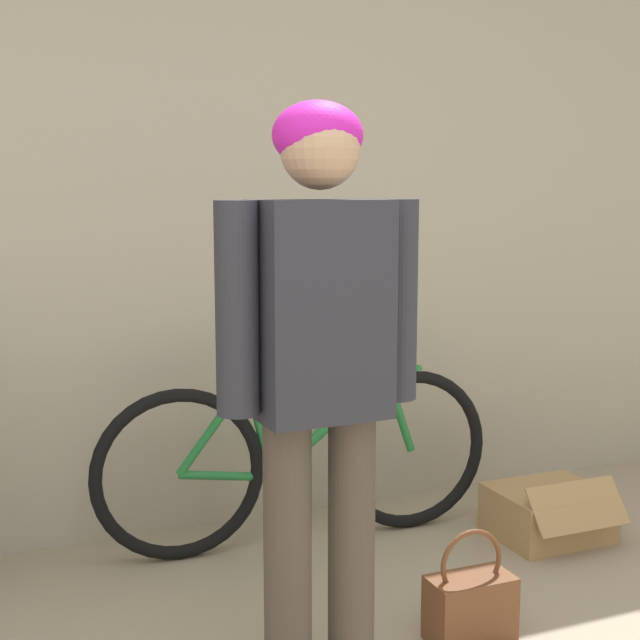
{
  "coord_description": "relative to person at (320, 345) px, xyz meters",
  "views": [
    {
      "loc": [
        -0.77,
        -1.31,
        1.44
      ],
      "look_at": [
        0.17,
        0.92,
        1.07
      ],
      "focal_mm": 50.0,
      "sensor_mm": 36.0,
      "label": 1
    }
  ],
  "objects": [
    {
      "name": "cardboard_box",
      "position": [
        1.29,
        0.65,
        -0.9
      ],
      "size": [
        0.44,
        0.44,
        0.28
      ],
      "color": "tan",
      "rests_on": "ground_plane"
    },
    {
      "name": "wall_back",
      "position": [
        -0.17,
        1.35,
        0.3
      ],
      "size": [
        8.0,
        0.07,
        2.6
      ],
      "color": "#B7AD99",
      "rests_on": "ground_plane"
    },
    {
      "name": "handbag",
      "position": [
        0.54,
        0.04,
        -0.89
      ],
      "size": [
        0.27,
        0.15,
        0.37
      ],
      "color": "brown",
      "rests_on": "ground_plane"
    },
    {
      "name": "bicycle",
      "position": [
        0.32,
        0.99,
        -0.64
      ],
      "size": [
        1.66,
        0.46,
        0.75
      ],
      "rotation": [
        0.0,
        0.0,
        -0.06
      ],
      "color": "black",
      "rests_on": "ground_plane"
    },
    {
      "name": "person",
      "position": [
        0.0,
        0.0,
        0.0
      ],
      "size": [
        0.59,
        0.25,
        1.67
      ],
      "rotation": [
        0.0,
        0.0,
        0.04
      ],
      "color": "#4C4238",
      "rests_on": "ground_plane"
    }
  ]
}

